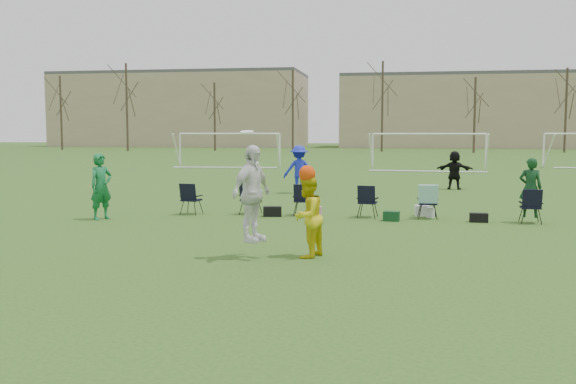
% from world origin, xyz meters
% --- Properties ---
extents(ground, '(260.00, 260.00, 0.00)m').
position_xyz_m(ground, '(0.00, 0.00, 0.00)').
color(ground, '#2C5219').
rests_on(ground, ground).
extents(fielder_green_near, '(0.75, 0.84, 1.92)m').
position_xyz_m(fielder_green_near, '(-6.44, 6.21, 0.96)').
color(fielder_green_near, '#126935').
rests_on(fielder_green_near, ground).
extents(fielder_blue, '(1.44, 1.09, 1.98)m').
position_xyz_m(fielder_blue, '(-1.99, 15.07, 0.99)').
color(fielder_blue, '#1A26C6').
rests_on(fielder_blue, ground).
extents(fielder_black, '(1.64, 0.72, 1.71)m').
position_xyz_m(fielder_black, '(4.51, 17.98, 0.85)').
color(fielder_black, black).
rests_on(fielder_black, ground).
extents(center_contest, '(1.96, 1.45, 2.58)m').
position_xyz_m(center_contest, '(-0.33, 1.46, 1.12)').
color(center_contest, white).
rests_on(center_contest, ground).
extents(sideline_setup, '(10.63, 1.84, 1.83)m').
position_xyz_m(sideline_setup, '(1.28, 7.88, 0.53)').
color(sideline_setup, '#0F391A').
rests_on(sideline_setup, ground).
extents(goal_left, '(7.39, 0.76, 2.46)m').
position_xyz_m(goal_left, '(-10.00, 34.00, 1.92)').
color(goal_left, white).
rests_on(goal_left, ground).
extents(goal_mid, '(7.40, 0.63, 2.46)m').
position_xyz_m(goal_mid, '(4.00, 32.00, 1.92)').
color(goal_mid, white).
rests_on(goal_mid, ground).
extents(tree_line, '(110.28, 3.28, 11.40)m').
position_xyz_m(tree_line, '(0.24, 69.85, 5.09)').
color(tree_line, '#382B21').
rests_on(tree_line, ground).
extents(building_row, '(126.00, 16.00, 13.00)m').
position_xyz_m(building_row, '(6.73, 96.00, 5.99)').
color(building_row, tan).
rests_on(building_row, ground).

